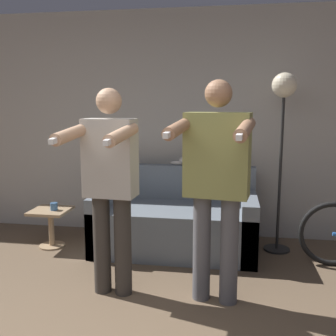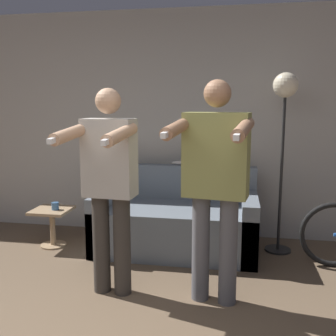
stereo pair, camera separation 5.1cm
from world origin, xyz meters
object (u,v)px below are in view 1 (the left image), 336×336
at_px(side_table, 51,220).
at_px(floor_lamp, 283,107).
at_px(person_left, 110,180).
at_px(cat, 197,159).
at_px(couch, 176,223).
at_px(person_right, 216,177).
at_px(cup, 54,206).

bearing_deg(side_table, floor_lamp, 6.63).
distance_m(person_left, cat, 1.52).
distance_m(person_left, floor_lamp, 1.97).
height_order(couch, cat, cat).
relative_size(person_left, person_right, 0.97).
relative_size(person_right, side_table, 4.14).
bearing_deg(person_right, side_table, 161.31).
distance_m(person_left, side_table, 1.50).
bearing_deg(side_table, person_left, -43.67).
distance_m(person_left, person_right, 0.84).
relative_size(person_left, cat, 3.50).
xyz_separation_m(person_left, cat, (0.56, 1.42, -0.02)).
height_order(person_left, cup, person_left).
bearing_deg(person_left, person_right, 4.31).
height_order(couch, floor_lamp, floor_lamp).
bearing_deg(person_left, couch, 75.04).
bearing_deg(cup, person_right, -27.41).
relative_size(couch, side_table, 4.03).
height_order(couch, side_table, couch).
relative_size(couch, cup, 21.08).
xyz_separation_m(cat, floor_lamp, (0.89, -0.20, 0.59)).
relative_size(person_right, floor_lamp, 0.93).
xyz_separation_m(couch, cat, (0.19, 0.34, 0.64)).
bearing_deg(couch, floor_lamp, 7.08).
bearing_deg(cup, cat, 18.69).
height_order(cat, cup, cat).
distance_m(cat, floor_lamp, 1.08).
bearing_deg(floor_lamp, couch, -172.92).
bearing_deg(side_table, couch, 6.28).
relative_size(person_left, side_table, 4.00).
height_order(person_right, cup, person_right).
relative_size(person_right, cup, 21.65).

